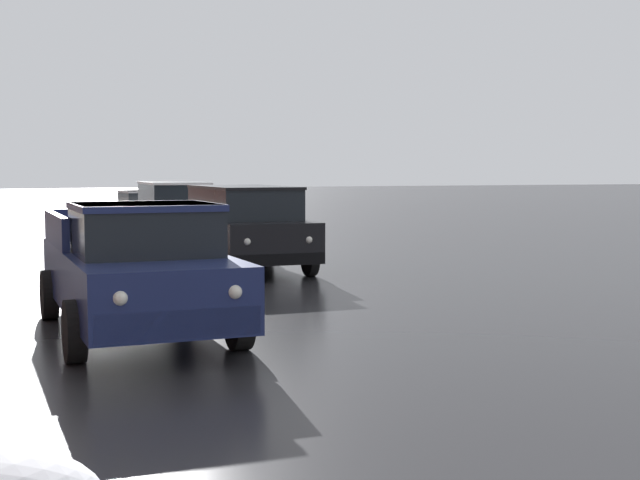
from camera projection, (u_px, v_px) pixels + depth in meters
snow_bank_along_left_kerb at (228, 226)px, 29.24m from camera, size 2.54×1.38×0.62m
pickup_truck_darkblue_approaching_near_lane at (136, 268)px, 11.59m from camera, size 2.28×5.35×1.76m
suv_black_parked_kerbside_close at (244, 225)px, 18.97m from camera, size 2.20×4.81×1.82m
suv_white_parked_kerbside_mid at (174, 212)px, 24.62m from camera, size 2.06×4.71×1.82m
sedan_silver_parked_far_down_block at (144, 210)px, 30.88m from camera, size 2.02×3.98×1.42m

